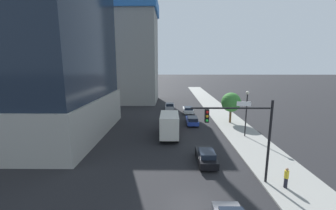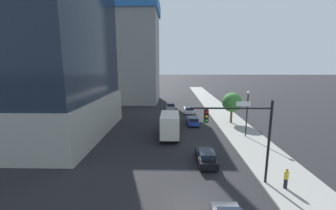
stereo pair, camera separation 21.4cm
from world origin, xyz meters
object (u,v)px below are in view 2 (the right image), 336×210
object	(u,v)px
car_green	(170,118)
car_black	(206,157)
traffic_light_pole	(243,127)
box_truck	(170,123)
construction_building	(129,48)
car_white	(189,110)
car_silver	(171,106)
pedestrian_yellow_shirt	(286,178)
street_tree	(232,102)
street_lamp	(247,107)
car_blue	(193,120)

from	to	relation	value
car_green	car_black	world-z (taller)	car_green
traffic_light_pole	box_truck	bearing A→B (deg)	116.89
construction_building	car_white	bearing A→B (deg)	-43.49
car_green	box_truck	xyz separation A→B (m)	(0.00, -7.28, 1.14)
car_silver	pedestrian_yellow_shirt	bearing A→B (deg)	-73.20
traffic_light_pole	car_white	world-z (taller)	traffic_light_pole
street_tree	car_white	size ratio (longest dim) A/B	1.08
construction_building	car_green	size ratio (longest dim) A/B	7.88
street_lamp	car_silver	distance (m)	21.38
traffic_light_pole	car_blue	bearing A→B (deg)	97.12
traffic_light_pole	pedestrian_yellow_shirt	size ratio (longest dim) A/B	4.18
box_truck	car_black	bearing A→B (deg)	-65.16
street_tree	car_black	world-z (taller)	street_tree
construction_building	traffic_light_pole	size ratio (longest dim) A/B	4.79
car_white	pedestrian_yellow_shirt	size ratio (longest dim) A/B	2.83
construction_building	street_tree	bearing A→B (deg)	-45.50
street_lamp	pedestrian_yellow_shirt	xyz separation A→B (m)	(-1.02, -12.59, -3.19)
car_green	pedestrian_yellow_shirt	bearing A→B (deg)	-64.90
construction_building	car_silver	size ratio (longest dim) A/B	8.03
street_tree	car_blue	xyz separation A→B (m)	(-6.51, -0.75, -2.92)
car_silver	car_black	world-z (taller)	car_silver
car_blue	car_white	xyz separation A→B (m)	(-0.00, 8.39, 0.01)
car_silver	construction_building	bearing A→B (deg)	136.86
car_green	car_blue	size ratio (longest dim) A/B	0.88
car_black	car_silver	bearing A→B (deg)	98.09
construction_building	street_tree	world-z (taller)	construction_building
box_truck	street_tree	bearing A→B (deg)	34.12
car_silver	pedestrian_yellow_shirt	size ratio (longest dim) A/B	2.49
traffic_light_pole	car_black	xyz separation A→B (m)	(-2.25, 3.74, -4.21)
construction_building	car_blue	size ratio (longest dim) A/B	6.96
street_lamp	car_black	size ratio (longest dim) A/B	1.37
construction_building	car_black	size ratio (longest dim) A/B	7.31
traffic_light_pole	car_blue	xyz separation A→B (m)	(-2.25, 18.05, -4.22)
construction_building	car_blue	distance (m)	30.02
street_tree	car_green	world-z (taller)	street_tree
street_lamp	car_white	size ratio (longest dim) A/B	1.32
car_black	street_lamp	bearing A→B (deg)	50.43
street_tree	car_white	xyz separation A→B (m)	(-6.51, 7.64, -2.91)
construction_building	pedestrian_yellow_shirt	size ratio (longest dim) A/B	20.00
street_lamp	car_blue	xyz separation A→B (m)	(-6.62, 6.30, -3.49)
street_tree	car_white	world-z (taller)	street_tree
car_white	car_black	size ratio (longest dim) A/B	1.04
street_lamp	car_white	distance (m)	16.48
traffic_light_pole	car_green	world-z (taller)	traffic_light_pole
car_green	car_white	size ratio (longest dim) A/B	0.89
street_tree	car_blue	bearing A→B (deg)	-173.43
construction_building	car_blue	bearing A→B (deg)	-56.59
pedestrian_yellow_shirt	car_white	bearing A→B (deg)	101.60
traffic_light_pole	car_green	distance (m)	20.48
pedestrian_yellow_shirt	construction_building	bearing A→B (deg)	116.27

